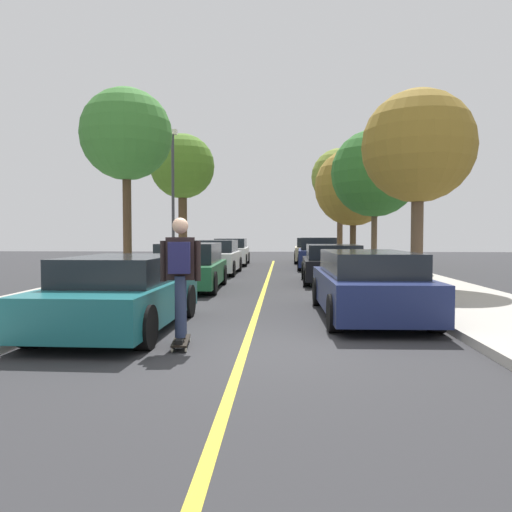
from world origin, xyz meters
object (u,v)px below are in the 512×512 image
object	(u,v)px
street_tree_right_far	(353,187)
skateboard	(181,341)
parked_car_right_near	(332,264)
street_tree_left_nearest	(126,135)
parked_car_left_farthest	(231,252)
parked_car_left_nearest	(121,293)
parked_car_right_nearest	(368,284)
skateboarder	(180,271)
street_tree_right_farthest	(340,178)
street_tree_left_near	(182,168)
parked_car_right_far	(318,254)
street_tree_right_nearest	(418,147)
parked_car_left_far	(216,257)
streetlamp	(173,190)
parked_car_right_farthest	(311,250)
street_tree_right_near	(375,173)
parked_car_left_near	(190,267)
fire_hydrant	(416,282)

from	to	relation	value
street_tree_right_far	skateboard	distance (m)	21.87
parked_car_right_near	street_tree_left_nearest	xyz separation A→B (m)	(-6.61, -1.17, 4.11)
parked_car_left_farthest	street_tree_left_nearest	bearing A→B (deg)	-101.32
parked_car_left_nearest	parked_car_right_nearest	xyz separation A→B (m)	(4.42, 1.56, 0.03)
street_tree_right_far	parked_car_right_near	bearing A→B (deg)	-101.31
skateboard	skateboarder	bearing A→B (deg)	-83.36
parked_car_left_nearest	skateboarder	xyz separation A→B (m)	(1.28, -1.28, 0.48)
parked_car_right_near	skateboard	xyz separation A→B (m)	(-3.14, -9.85, -0.56)
skateboarder	street_tree_right_farthest	bearing A→B (deg)	78.93
street_tree_left_near	skateboarder	distance (m)	18.43
parked_car_left_farthest	parked_car_right_far	world-z (taller)	parked_car_right_far
parked_car_left_farthest	street_tree_right_nearest	xyz separation A→B (m)	(6.61, -12.05, 3.43)
parked_car_left_far	streetlamp	bearing A→B (deg)	-178.74
parked_car_right_farthest	street_tree_right_near	world-z (taller)	street_tree_right_near
parked_car_right_nearest	parked_car_right_near	distance (m)	7.04
streetlamp	parked_car_left_farthest	bearing A→B (deg)	74.21
parked_car_right_farthest	street_tree_left_nearest	bearing A→B (deg)	-115.87
street_tree_right_farthest	parked_car_left_near	bearing A→B (deg)	-108.71
street_tree_left_near	street_tree_right_near	size ratio (longest dim) A/B	1.09
parked_car_left_farthest	streetlamp	world-z (taller)	streetlamp
parked_car_right_far	street_tree_right_far	distance (m)	5.71
street_tree_right_nearest	parked_car_left_near	bearing A→B (deg)	179.29
parked_car_left_near	street_tree_right_nearest	xyz separation A→B (m)	(6.61, -0.08, 3.44)
parked_car_left_near	street_tree_right_near	size ratio (longest dim) A/B	0.74
parked_car_right_near	parked_car_left_nearest	bearing A→B (deg)	-117.18
parked_car_left_near	parked_car_right_far	distance (m)	10.19
parked_car_right_far	parked_car_right_farthest	xyz separation A→B (m)	(0.00, 5.47, -0.01)
street_tree_right_nearest	skateboard	distance (m)	10.10
parked_car_left_near	parked_car_right_near	distance (m)	4.93
street_tree_right_nearest	street_tree_right_farthest	size ratio (longest dim) A/B	0.77
street_tree_left_nearest	skateboarder	size ratio (longest dim) A/B	3.46
street_tree_left_near	skateboard	xyz separation A→B (m)	(3.47, -17.66, -4.83)
parked_car_left_far	street_tree_right_near	distance (m)	7.53
parked_car_right_nearest	skateboarder	size ratio (longest dim) A/B	2.60
street_tree_right_far	street_tree_right_near	bearing A→B (deg)	-90.00
parked_car_left_nearest	skateboard	size ratio (longest dim) A/B	4.95
parked_car_right_nearest	street_tree_right_near	world-z (taller)	street_tree_right_near
parked_car_left_far	skateboarder	distance (m)	13.58
street_tree_left_near	fire_hydrant	xyz separation A→B (m)	(8.11, -12.71, -4.43)
street_tree_right_far	skateboard	world-z (taller)	street_tree_right_far
parked_car_right_far	parked_car_right_farthest	distance (m)	5.47
parked_car_left_far	parked_car_right_farthest	size ratio (longest dim) A/B	0.90
streetlamp	street_tree_right_far	bearing A→B (deg)	41.42
parked_car_left_near	parked_car_left_farthest	xyz separation A→B (m)	(0.00, 11.97, 0.01)
parked_car_right_far	street_tree_left_nearest	xyz separation A→B (m)	(-6.61, -8.16, 4.04)
parked_car_left_farthest	parked_car_right_farthest	xyz separation A→B (m)	(4.42, 2.68, 0.03)
parked_car_right_nearest	street_tree_right_near	bearing A→B (deg)	79.29
parked_car_left_nearest	skateboarder	distance (m)	1.88
street_tree_right_near	streetlamp	xyz separation A→B (m)	(-8.36, -0.95, -0.76)
parked_car_left_near	street_tree_right_far	xyz separation A→B (m)	(6.61, 13.15, 3.52)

